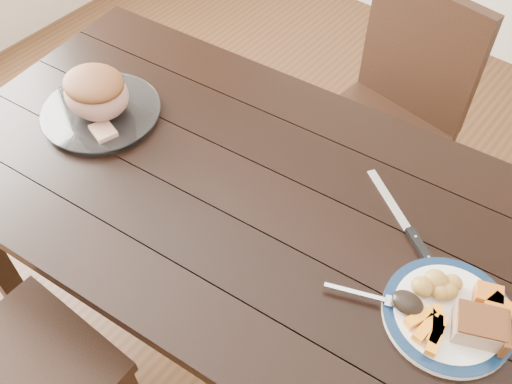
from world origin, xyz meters
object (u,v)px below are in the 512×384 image
Objects in this scene: chair_far at (391,109)px; pork_slice at (479,326)px; fork at (371,297)px; dining_table at (237,207)px; dinner_plate at (448,315)px; roast_joint at (96,94)px; carving_knife at (413,236)px; serving_platter at (102,113)px.

chair_far is 0.98m from pork_slice.
dining_table is at bearing 148.46° from fork.
roast_joint reaches higher than dinner_plate.
fork is at bearing -1.75° from roast_joint.
carving_knife reaches higher than dining_table.
chair_far is 0.99m from roast_joint.
dining_table is at bearing -179.85° from dinner_plate.
roast_joint reaches higher than fork.
chair_far is at bearing 153.23° from carving_knife.
dinner_plate is 2.76× the size of pork_slice.
dining_table is at bearing 91.48° from chair_far.
dinner_plate is at bearing 3.82° from fork.
serving_platter is (-0.53, -0.78, 0.23)m from chair_far.
pork_slice is 0.59× the size of fork.
dinner_plate is at bearing 175.24° from pork_slice.
dinner_plate is 0.21m from carving_knife.
fork is 0.61× the size of carving_knife.
serving_platter is 3.20× the size of pork_slice.
roast_joint is at bearing -174.62° from dining_table.
fork is 0.21m from carving_knife.
fork is (0.44, -0.07, 0.11)m from dining_table.
serving_platter is (-1.05, -0.05, 0.00)m from dinner_plate.
dining_table is 0.47m from serving_platter.
dining_table is 0.46m from carving_knife.
fork is (-0.21, -0.07, -0.02)m from pork_slice.
carving_knife is (0.43, 0.14, 0.10)m from dining_table.
chair_far is 3.34× the size of dinner_plate.
serving_platter is at bearing -177.54° from dinner_plate.
dining_table is 5.99× the size of carving_knife.
fork is (0.38, -0.81, 0.25)m from chair_far.
carving_knife is (0.89, 0.18, -0.07)m from roast_joint.
chair_far is 2.88× the size of serving_platter.
carving_knife is (0.36, -0.60, 0.23)m from chair_far.
chair_far is 0.93m from fork.
dining_table is 0.66m from pork_slice.
chair_far is 3.29× the size of carving_knife.
carving_knife is at bearing 11.53° from roast_joint.
serving_platter is 0.91m from carving_knife.
dinner_plate reaches higher than carving_knife.
dinner_plate is 1.05m from serving_platter.
serving_platter is at bearing 0.00° from roast_joint.
roast_joint is at bearing -177.54° from dinner_plate.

